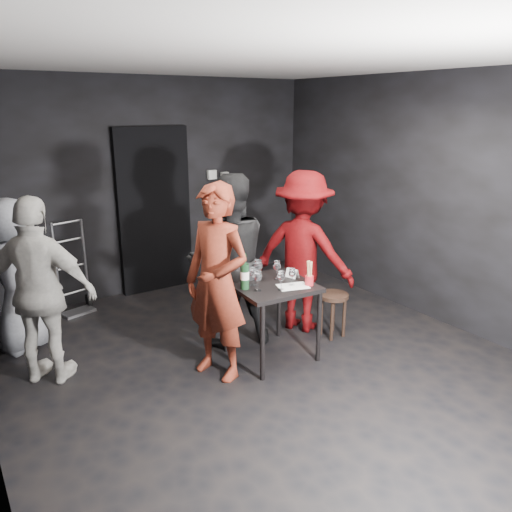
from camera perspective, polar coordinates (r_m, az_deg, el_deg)
floor at (r=4.83m, az=0.45°, el=-12.17°), size 4.50×5.00×0.02m
ceiling at (r=4.24m, az=0.54°, el=21.68°), size 4.50×5.00×0.02m
wall_back at (r=6.53m, az=-11.90°, el=7.74°), size 4.50×0.04×2.70m
wall_right at (r=5.87m, az=19.19°, el=6.17°), size 0.04×5.00×2.70m
doorway at (r=6.53m, az=-11.55°, el=5.07°), size 0.95×0.10×2.10m
wallbox_upper at (r=6.82m, az=-5.08°, el=9.25°), size 0.12×0.06×0.12m
wallbox_lower at (r=6.93m, az=-3.59°, el=8.98°), size 0.10×0.06×0.14m
hand_truck at (r=6.26m, az=-19.99°, el=-4.19°), size 0.37×0.32×1.09m
tasting_table at (r=4.70m, az=1.81°, el=-4.27°), size 0.72×0.72×0.75m
stool at (r=5.28m, az=8.81°, el=-5.39°), size 0.31×0.31×0.47m
server_red at (r=4.28m, az=-4.52°, el=-1.30°), size 0.73×0.87×2.03m
woman_black at (r=4.88m, az=-3.07°, el=0.89°), size 1.06×0.71×2.01m
man_maroon at (r=5.26m, az=5.46°, el=1.72°), size 1.12×1.39×1.96m
bystander_cream at (r=4.58m, az=-23.48°, el=-2.85°), size 1.14×1.07×1.82m
bystander_grey at (r=5.35m, az=-25.67°, el=-1.88°), size 0.87×0.73×1.56m
tasting_mat at (r=4.59m, az=4.23°, el=-3.48°), size 0.32×0.25×0.00m
wine_glass_a at (r=4.45m, az=0.20°, el=-2.69°), size 0.10×0.10×0.21m
wine_glass_b at (r=4.58m, az=-0.32°, el=-2.24°), size 0.08×0.08×0.19m
wine_glass_c at (r=4.71m, az=0.26°, el=-1.48°), size 0.11×0.11×0.22m
wine_glass_d at (r=4.47m, az=2.89°, el=-2.69°), size 0.08×0.08×0.20m
wine_glass_e at (r=4.60m, az=4.16°, el=-2.28°), size 0.08×0.08×0.18m
wine_glass_f at (r=4.75m, az=2.40°, el=-1.50°), size 0.09×0.09×0.20m
wine_bottle at (r=4.49m, az=-1.30°, el=-2.24°), size 0.08×0.08×0.33m
breadstick_cup at (r=4.60m, az=6.12°, el=-2.01°), size 0.08×0.08×0.25m
reserved_card at (r=4.80m, az=4.04°, el=-1.99°), size 0.10×0.13×0.09m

